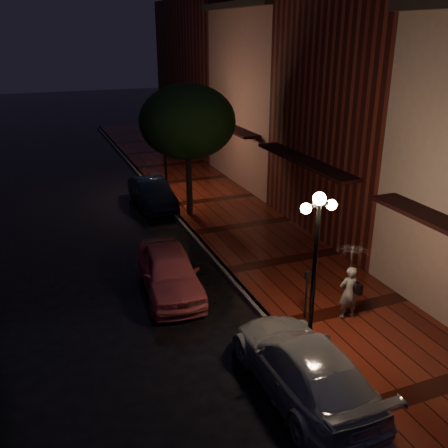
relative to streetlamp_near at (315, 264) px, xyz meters
name	(u,v)px	position (x,y,z in m)	size (l,w,h in m)	color
ground	(226,274)	(-0.35, 5.00, -2.60)	(120.00, 120.00, 0.00)	black
sidewalk	(283,262)	(1.90, 5.00, -2.53)	(4.50, 60.00, 0.15)	#43130C
curb	(226,272)	(-0.35, 5.00, -2.53)	(0.25, 60.00, 0.15)	#595451
storefront_mid	(372,98)	(6.65, 7.00, 2.90)	(5.00, 8.00, 11.00)	#511914
storefront_far	(278,99)	(6.65, 15.00, 1.90)	(5.00, 8.00, 9.00)	#8C5951
storefront_extra	(213,75)	(6.65, 25.00, 2.40)	(5.00, 12.00, 10.00)	#511914
streetlamp_near	(315,264)	(0.00, 0.00, 0.00)	(0.96, 0.36, 4.31)	black
streetlamp_far	(165,148)	(0.00, 14.00, 0.00)	(0.96, 0.36, 4.31)	black
street_tree	(188,124)	(0.26, 10.99, 1.64)	(4.16, 4.16, 5.80)	black
pink_car	(169,271)	(-2.53, 4.53, -1.86)	(1.75, 4.36, 1.48)	#C25058
navy_car	(152,193)	(-1.00, 12.99, -1.92)	(1.45, 4.15, 1.37)	black
silver_car	(303,366)	(-0.95, -1.31, -1.88)	(2.01, 4.94, 1.43)	#A9AAB0
woman_with_umbrella	(351,271)	(1.79, 0.89, -0.95)	(0.94, 0.96, 2.27)	white
parking_meter	(306,290)	(0.65, 1.33, -1.55)	(0.14, 0.11, 1.49)	black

